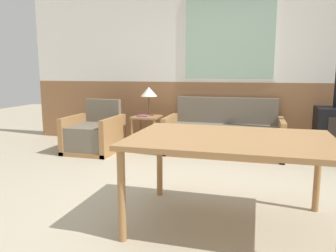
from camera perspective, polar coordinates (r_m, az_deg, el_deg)
name	(u,v)px	position (r m, az deg, el deg)	size (l,w,h in m)	color
ground_plane	(194,204)	(3.29, 4.56, -13.37)	(16.00, 16.00, 0.00)	#B2A58C
wall_back	(225,65)	(5.64, 9.95, 10.37)	(7.20, 0.09, 2.70)	#8E603D
couch	(223,137)	(5.21, 9.63, -1.89)	(1.79, 0.85, 0.85)	#9E7042
armchair	(94,136)	(5.39, -12.73, -1.64)	(0.77, 0.83, 0.82)	#9E7042
side_table	(147,123)	(5.51, -3.72, 0.61)	(0.45, 0.45, 0.54)	#9E7042
table_lamp	(149,93)	(5.52, -3.35, 5.82)	(0.28, 0.28, 0.48)	#4C3823
book_stack	(143,116)	(5.43, -4.32, 1.76)	(0.21, 0.14, 0.02)	#994C84
dining_table	(230,145)	(2.71, 10.83, -3.30)	(1.62, 1.10, 0.75)	#9E7042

